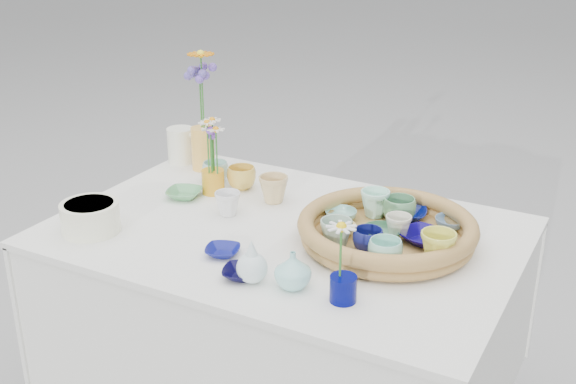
% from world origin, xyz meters
% --- Properties ---
extents(wicker_tray, '(0.47, 0.47, 0.08)m').
position_xyz_m(wicker_tray, '(0.28, 0.05, 0.80)').
color(wicker_tray, brown).
rests_on(wicker_tray, display_table).
extents(tray_ceramic_0, '(0.14, 0.14, 0.03)m').
position_xyz_m(tray_ceramic_0, '(0.28, 0.19, 0.80)').
color(tray_ceramic_0, '#050E59').
rests_on(tray_ceramic_0, wicker_tray).
extents(tray_ceramic_1, '(0.15, 0.15, 0.03)m').
position_xyz_m(tray_ceramic_1, '(0.37, 0.07, 0.80)').
color(tray_ceramic_1, '#080051').
rests_on(tray_ceramic_1, wicker_tray).
extents(tray_ceramic_2, '(0.09, 0.09, 0.08)m').
position_xyz_m(tray_ceramic_2, '(0.44, -0.02, 0.82)').
color(tray_ceramic_2, '#D4D349').
rests_on(tray_ceramic_2, wicker_tray).
extents(tray_ceramic_3, '(0.13, 0.13, 0.03)m').
position_xyz_m(tray_ceramic_3, '(0.27, 0.03, 0.80)').
color(tray_ceramic_3, '#4A8961').
rests_on(tray_ceramic_3, wicker_tray).
extents(tray_ceramic_4, '(0.11, 0.11, 0.08)m').
position_xyz_m(tray_ceramic_4, '(0.19, -0.07, 0.82)').
color(tray_ceramic_4, '#8EAC96').
rests_on(tray_ceramic_4, wicker_tray).
extents(tray_ceramic_5, '(0.11, 0.11, 0.03)m').
position_xyz_m(tray_ceramic_5, '(0.13, 0.10, 0.80)').
color(tray_ceramic_5, '#8ECCBE').
rests_on(tray_ceramic_5, wicker_tray).
extents(tray_ceramic_6, '(0.11, 0.11, 0.08)m').
position_xyz_m(tray_ceramic_6, '(0.20, 0.17, 0.82)').
color(tray_ceramic_6, '#B7F6DE').
rests_on(tray_ceramic_6, wicker_tray).
extents(tray_ceramic_7, '(0.08, 0.08, 0.06)m').
position_xyz_m(tray_ceramic_7, '(0.31, 0.06, 0.82)').
color(tray_ceramic_7, beige).
rests_on(tray_ceramic_7, wicker_tray).
extents(tray_ceramic_8, '(0.11, 0.11, 0.03)m').
position_xyz_m(tray_ceramic_8, '(0.41, 0.19, 0.80)').
color(tray_ceramic_8, '#6F98C6').
rests_on(tray_ceramic_8, wicker_tray).
extents(tray_ceramic_9, '(0.10, 0.10, 0.06)m').
position_xyz_m(tray_ceramic_9, '(0.27, -0.05, 0.81)').
color(tray_ceramic_9, navy).
rests_on(tray_ceramic_9, wicker_tray).
extents(tray_ceramic_10, '(0.10, 0.10, 0.03)m').
position_xyz_m(tray_ceramic_10, '(0.16, 0.01, 0.80)').
color(tray_ceramic_10, '#FFE691').
rests_on(tray_ceramic_10, wicker_tray).
extents(tray_ceramic_11, '(0.11, 0.11, 0.07)m').
position_xyz_m(tray_ceramic_11, '(0.33, -0.09, 0.82)').
color(tray_ceramic_11, '#92D9C7').
rests_on(tray_ceramic_11, wicker_tray).
extents(tray_ceramic_12, '(0.10, 0.10, 0.07)m').
position_xyz_m(tray_ceramic_12, '(0.27, 0.16, 0.82)').
color(tray_ceramic_12, '#5F9E6A').
rests_on(tray_ceramic_12, wicker_tray).
extents(loose_ceramic_0, '(0.11, 0.11, 0.07)m').
position_xyz_m(loose_ceramic_0, '(-0.26, 0.20, 0.80)').
color(loose_ceramic_0, gold).
rests_on(loose_ceramic_0, display_table).
extents(loose_ceramic_1, '(0.12, 0.12, 0.08)m').
position_xyz_m(loose_ceramic_1, '(-0.12, 0.16, 0.81)').
color(loose_ceramic_1, '#D5B679').
rests_on(loose_ceramic_1, display_table).
extents(loose_ceramic_2, '(0.13, 0.13, 0.03)m').
position_xyz_m(loose_ceramic_2, '(-0.38, 0.06, 0.78)').
color(loose_ceramic_2, '#57A164').
rests_on(loose_ceramic_2, display_table).
extents(loose_ceramic_3, '(0.08, 0.08, 0.07)m').
position_xyz_m(loose_ceramic_3, '(-0.19, 0.01, 0.80)').
color(loose_ceramic_3, white).
rests_on(loose_ceramic_3, display_table).
extents(loose_ceramic_4, '(0.11, 0.11, 0.02)m').
position_xyz_m(loose_ceramic_4, '(-0.07, -0.21, 0.78)').
color(loose_ceramic_4, navy).
rests_on(loose_ceramic_4, display_table).
extents(loose_ceramic_5, '(0.11, 0.11, 0.07)m').
position_xyz_m(loose_ceramic_5, '(-0.37, 0.22, 0.80)').
color(loose_ceramic_5, '#A5D1C3').
rests_on(loose_ceramic_5, display_table).
extents(loose_ceramic_6, '(0.12, 0.12, 0.02)m').
position_xyz_m(loose_ceramic_6, '(0.04, -0.29, 0.78)').
color(loose_ceramic_6, black).
rests_on(loose_ceramic_6, display_table).
extents(fluted_bowl, '(0.19, 0.19, 0.08)m').
position_xyz_m(fluted_bowl, '(-0.46, -0.26, 0.81)').
color(fluted_bowl, white).
rests_on(fluted_bowl, display_table).
extents(bud_vase_paleblue, '(0.10, 0.10, 0.11)m').
position_xyz_m(bud_vase_paleblue, '(0.07, -0.29, 0.82)').
color(bud_vase_paleblue, silver).
rests_on(bud_vase_paleblue, display_table).
extents(bud_vase_seafoam, '(0.09, 0.09, 0.09)m').
position_xyz_m(bud_vase_seafoam, '(0.17, -0.27, 0.81)').
color(bud_vase_seafoam, '#97DDD8').
rests_on(bud_vase_seafoam, display_table).
extents(bud_vase_cobalt, '(0.08, 0.08, 0.06)m').
position_xyz_m(bud_vase_cobalt, '(0.30, -0.27, 0.80)').
color(bud_vase_cobalt, '#000456').
rests_on(bud_vase_cobalt, display_table).
extents(single_daisy, '(0.09, 0.09, 0.14)m').
position_xyz_m(single_daisy, '(0.29, -0.27, 0.89)').
color(single_daisy, white).
rests_on(single_daisy, bud_vase_cobalt).
extents(tall_vase_yellow, '(0.09, 0.09, 0.14)m').
position_xyz_m(tall_vase_yellow, '(-0.47, 0.29, 0.84)').
color(tall_vase_yellow, '#FFBC4E').
rests_on(tall_vase_yellow, display_table).
extents(gerbera, '(0.11, 0.11, 0.27)m').
position_xyz_m(gerbera, '(-0.46, 0.29, 1.03)').
color(gerbera, orange).
rests_on(gerbera, tall_vase_yellow).
extents(hydrangea, '(0.09, 0.09, 0.25)m').
position_xyz_m(hydrangea, '(-0.48, 0.30, 1.00)').
color(hydrangea, '#6C4DC1').
rests_on(hydrangea, tall_vase_yellow).
extents(white_pitcher, '(0.14, 0.11, 0.12)m').
position_xyz_m(white_pitcher, '(-0.58, 0.31, 0.83)').
color(white_pitcher, white).
rests_on(white_pitcher, display_table).
extents(daisy_cup, '(0.08, 0.08, 0.07)m').
position_xyz_m(daisy_cup, '(-0.32, 0.13, 0.80)').
color(daisy_cup, orange).
rests_on(daisy_cup, display_table).
extents(daisy_posy, '(0.11, 0.11, 0.16)m').
position_xyz_m(daisy_posy, '(-0.31, 0.13, 0.92)').
color(daisy_posy, silver).
rests_on(daisy_posy, daisy_cup).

